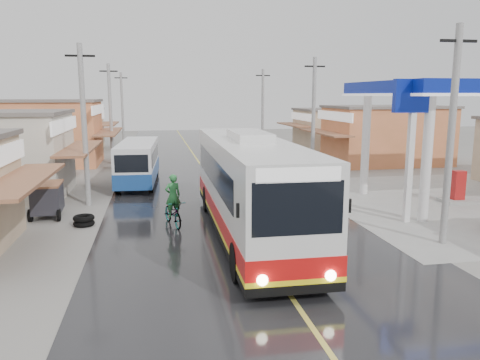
# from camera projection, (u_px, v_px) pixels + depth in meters

# --- Properties ---
(ground) EXTENTS (120.00, 120.00, 0.00)m
(ground) POSITION_uv_depth(u_px,v_px,m) (262.00, 255.00, 16.43)
(ground) COLOR slate
(ground) RESTS_ON ground
(road) EXTENTS (12.00, 90.00, 0.02)m
(road) POSITION_uv_depth(u_px,v_px,m) (211.00, 180.00, 30.94)
(road) COLOR black
(road) RESTS_ON ground
(centre_line) EXTENTS (0.15, 90.00, 0.01)m
(centre_line) POSITION_uv_depth(u_px,v_px,m) (211.00, 180.00, 30.94)
(centre_line) COLOR #D8CC4C
(centre_line) RESTS_ON road
(shopfronts_left) EXTENTS (11.00, 44.00, 5.20)m
(shopfronts_left) POSITION_uv_depth(u_px,v_px,m) (14.00, 178.00, 31.53)
(shopfronts_left) COLOR tan
(shopfronts_left) RESTS_ON ground
(shopfronts_right) EXTENTS (11.00, 44.00, 4.80)m
(shopfronts_right) POSITION_uv_depth(u_px,v_px,m) (443.00, 180.00, 30.71)
(shopfronts_right) COLOR beige
(shopfronts_right) RESTS_ON ground
(utility_poles_left) EXTENTS (1.60, 50.00, 8.00)m
(utility_poles_left) POSITION_uv_depth(u_px,v_px,m) (103.00, 181.00, 30.66)
(utility_poles_left) COLOR gray
(utility_poles_left) RESTS_ON ground
(utility_poles_right) EXTENTS (1.60, 36.00, 8.00)m
(utility_poles_right) POSITION_uv_depth(u_px,v_px,m) (312.00, 177.00, 32.19)
(utility_poles_right) COLOR gray
(utility_poles_right) RESTS_ON ground
(coach_bus) EXTENTS (3.10, 13.27, 4.13)m
(coach_bus) POSITION_uv_depth(u_px,v_px,m) (249.00, 186.00, 18.41)
(coach_bus) COLOR silver
(coach_bus) RESTS_ON road
(second_bus) EXTENTS (2.62, 8.07, 2.64)m
(second_bus) POSITION_uv_depth(u_px,v_px,m) (138.00, 162.00, 29.25)
(second_bus) COLOR silver
(second_bus) RESTS_ON road
(cyclist) EXTENTS (1.26, 2.23, 2.28)m
(cyclist) POSITION_uv_depth(u_px,v_px,m) (173.00, 209.00, 19.96)
(cyclist) COLOR black
(cyclist) RESTS_ON ground
(tricycle_near) EXTENTS (1.48, 2.09, 1.59)m
(tricycle_near) POSITION_uv_depth(u_px,v_px,m) (47.00, 198.00, 21.32)
(tricycle_near) COLOR #26262D
(tricycle_near) RESTS_ON ground
(tyre_stack) EXTENTS (0.90, 0.90, 0.46)m
(tyre_stack) POSITION_uv_depth(u_px,v_px,m) (84.00, 221.00, 20.04)
(tyre_stack) COLOR black
(tyre_stack) RESTS_ON ground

